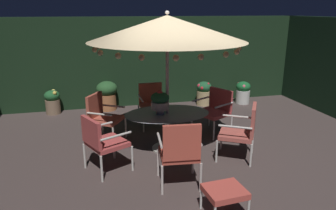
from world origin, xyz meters
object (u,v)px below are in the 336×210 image
Objects in this scene: ottoman_footrest at (225,192)px; patio_chair_north at (215,108)px; potted_plant_back_left at (107,94)px; patio_chair_southeast at (102,140)px; centerpiece_planter at (160,101)px; patio_chair_south at (180,150)px; patio_chair_southwest at (243,129)px; potted_plant_right_near at (204,93)px; patio_chair_east at (102,114)px; patio_umbrella at (167,29)px; patio_chair_northeast at (152,102)px; potted_plant_left_far at (243,92)px; patio_dining_table at (167,120)px; potted_plant_back_right at (53,101)px.

patio_chair_north is at bearing 70.49° from ottoman_footrest.
potted_plant_back_left is at bearing 103.38° from ottoman_footrest.
centerpiece_planter is at bearing 27.67° from patio_chair_southeast.
patio_chair_southwest is (1.31, 0.65, -0.05)m from patio_chair_south.
patio_chair_southwest reaches higher than patio_chair_north.
potted_plant_right_near is (2.88, 3.17, -0.21)m from patio_chair_southeast.
patio_chair_east reaches higher than potted_plant_right_near.
patio_chair_east is 1.01× the size of patio_chair_southeast.
patio_chair_southwest is at bearing -30.97° from patio_umbrella.
patio_chair_south is at bearing -153.69° from patio_chair_southwest.
patio_umbrella is 4.20× the size of potted_plant_right_near.
patio_umbrella is at bearing 9.82° from centerpiece_planter.
patio_chair_north is 2.39m from patio_chair_south.
centerpiece_planter is at bearing 100.03° from ottoman_footrest.
potted_plant_right_near is (1.44, 4.69, 0.03)m from ottoman_footrest.
patio_chair_southeast is 2.38m from patio_chair_southwest.
patio_chair_northeast is 0.99× the size of patio_chair_east.
patio_chair_east is (-1.14, 0.72, -1.67)m from patio_umbrella.
potted_plant_back_left is (0.21, 2.05, -0.13)m from patio_chair_east.
centerpiece_planter is at bearing -124.77° from potted_plant_right_near.
potted_plant_back_left reaches higher than potted_plant_left_far.
potted_plant_back_left is (-0.79, 2.80, -0.55)m from centerpiece_planter.
patio_umbrella is 2.16m from patio_chair_north.
patio_umbrella is 2.15m from patio_chair_southwest.
potted_plant_right_near is at bearing 57.11° from patio_dining_table.
patio_chair_southeast is 1.31m from patio_chair_south.
patio_chair_southeast is 1.24× the size of potted_plant_back_left.
ottoman_footrest is at bearing -123.67° from patio_chair_southwest.
patio_dining_table is 2.07× the size of potted_plant_back_left.
patio_chair_northeast is (-1.22, 0.72, 0.02)m from patio_chair_north.
ottoman_footrest is at bearing -83.81° from patio_dining_table.
patio_chair_northeast is at bearing 94.08° from ottoman_footrest.
centerpiece_planter is at bearing -154.05° from patio_chair_north.
patio_chair_north is (1.20, 0.63, -0.04)m from patio_dining_table.
potted_plant_left_far reaches higher than ottoman_footrest.
patio_chair_east is at bearing 115.92° from ottoman_footrest.
potted_plant_back_left is (-2.10, 3.47, -0.14)m from patio_chair_southwest.
patio_chair_southeast is at bearing 144.46° from patio_chair_south.
potted_plant_right_near is 0.86× the size of potted_plant_back_left.
patio_chair_northeast is 2.68m from potted_plant_back_right.
patio_chair_northeast is 0.95× the size of patio_chair_southwest.
centerpiece_planter is 0.67× the size of potted_plant_right_near.
potted_plant_back_left reaches higher than ottoman_footrest.
patio_chair_east is at bearing -150.61° from patio_chair_northeast.
centerpiece_planter is (-0.14, -0.02, -1.26)m from patio_umbrella.
ottoman_footrest is (0.23, -2.11, -1.90)m from patio_umbrella.
patio_umbrella is 2.15m from patio_chair_east.
ottoman_footrest is (0.37, -2.08, -0.64)m from centerpiece_planter.
centerpiece_planter is 3.88m from potted_plant_left_far.
patio_chair_north is at bearing -31.47° from potted_plant_back_right.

